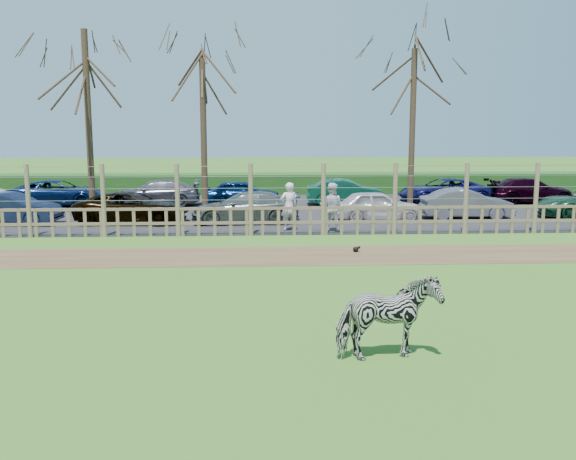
{
  "coord_description": "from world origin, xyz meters",
  "views": [
    {
      "loc": [
        0.17,
        -13.9,
        3.83
      ],
      "look_at": [
        1.0,
        2.5,
        1.1
      ],
      "focal_mm": 40.0,
      "sensor_mm": 36.0,
      "label": 1
    }
  ],
  "objects_px": {
    "car_12": "(443,191)",
    "visitor_b": "(331,207)",
    "crow": "(356,249)",
    "car_3": "(245,207)",
    "car_9": "(156,193)",
    "tree_mid": "(203,98)",
    "car_5": "(466,204)",
    "car_8": "(59,193)",
    "car_13": "(530,190)",
    "zebra": "(388,318)",
    "car_2": "(132,207)",
    "tree_left": "(86,78)",
    "car_1": "(11,209)",
    "car_10": "(242,193)",
    "car_11": "(345,192)",
    "visitor_a": "(289,206)",
    "car_4": "(377,206)",
    "tree_right": "(413,90)"
  },
  "relations": [
    {
      "from": "car_12",
      "to": "visitor_b",
      "type": "bearing_deg",
      "value": -46.22
    },
    {
      "from": "crow",
      "to": "car_3",
      "type": "distance_m",
      "value": 6.72
    },
    {
      "from": "car_3",
      "to": "car_9",
      "type": "bearing_deg",
      "value": -144.62
    },
    {
      "from": "tree_mid",
      "to": "car_5",
      "type": "height_order",
      "value": "tree_mid"
    },
    {
      "from": "car_8",
      "to": "car_13",
      "type": "xyz_separation_m",
      "value": [
        22.46,
        -0.02,
        0.0
      ]
    },
    {
      "from": "zebra",
      "to": "car_2",
      "type": "distance_m",
      "value": 16.36
    },
    {
      "from": "tree_left",
      "to": "car_1",
      "type": "relative_size",
      "value": 2.16
    },
    {
      "from": "car_10",
      "to": "car_9",
      "type": "bearing_deg",
      "value": 90.84
    },
    {
      "from": "car_11",
      "to": "car_12",
      "type": "height_order",
      "value": "same"
    },
    {
      "from": "car_8",
      "to": "car_9",
      "type": "bearing_deg",
      "value": -95.92
    },
    {
      "from": "visitor_a",
      "to": "car_1",
      "type": "xyz_separation_m",
      "value": [
        -10.48,
        1.92,
        -0.26
      ]
    },
    {
      "from": "car_10",
      "to": "car_13",
      "type": "xyz_separation_m",
      "value": [
        13.91,
        0.33,
        0.0
      ]
    },
    {
      "from": "car_3",
      "to": "car_4",
      "type": "xyz_separation_m",
      "value": [
        5.17,
        0.25,
        0.0
      ]
    },
    {
      "from": "tree_right",
      "to": "car_12",
      "type": "relative_size",
      "value": 1.7
    },
    {
      "from": "visitor_b",
      "to": "car_8",
      "type": "height_order",
      "value": "visitor_b"
    },
    {
      "from": "tree_mid",
      "to": "car_4",
      "type": "relative_size",
      "value": 1.94
    },
    {
      "from": "car_2",
      "to": "car_5",
      "type": "relative_size",
      "value": 1.19
    },
    {
      "from": "crow",
      "to": "car_3",
      "type": "height_order",
      "value": "car_3"
    },
    {
      "from": "tree_right",
      "to": "car_4",
      "type": "distance_m",
      "value": 5.9
    },
    {
      "from": "visitor_b",
      "to": "car_11",
      "type": "height_order",
      "value": "visitor_b"
    },
    {
      "from": "zebra",
      "to": "car_5",
      "type": "bearing_deg",
      "value": -34.52
    },
    {
      "from": "tree_mid",
      "to": "car_10",
      "type": "xyz_separation_m",
      "value": [
        1.53,
        2.54,
        -4.23
      ]
    },
    {
      "from": "visitor_b",
      "to": "car_9",
      "type": "xyz_separation_m",
      "value": [
        -7.34,
        7.49,
        -0.26
      ]
    },
    {
      "from": "tree_right",
      "to": "car_9",
      "type": "xyz_separation_m",
      "value": [
        -11.49,
        2.1,
        -4.6
      ]
    },
    {
      "from": "tree_left",
      "to": "car_13",
      "type": "height_order",
      "value": "tree_left"
    },
    {
      "from": "car_11",
      "to": "car_12",
      "type": "xyz_separation_m",
      "value": [
        4.74,
        0.18,
        0.0
      ]
    },
    {
      "from": "visitor_a",
      "to": "car_4",
      "type": "height_order",
      "value": "visitor_a"
    },
    {
      "from": "car_8",
      "to": "car_13",
      "type": "relative_size",
      "value": 1.04
    },
    {
      "from": "visitor_a",
      "to": "car_12",
      "type": "bearing_deg",
      "value": -150.86
    },
    {
      "from": "car_4",
      "to": "car_11",
      "type": "height_order",
      "value": "same"
    },
    {
      "from": "car_4",
      "to": "car_2",
      "type": "bearing_deg",
      "value": 86.97
    },
    {
      "from": "tree_left",
      "to": "car_8",
      "type": "height_order",
      "value": "tree_left"
    },
    {
      "from": "tree_mid",
      "to": "car_3",
      "type": "distance_m",
      "value": 5.38
    },
    {
      "from": "tree_mid",
      "to": "crow",
      "type": "height_order",
      "value": "tree_mid"
    },
    {
      "from": "visitor_a",
      "to": "car_8",
      "type": "height_order",
      "value": "visitor_a"
    },
    {
      "from": "zebra",
      "to": "crow",
      "type": "height_order",
      "value": "zebra"
    },
    {
      "from": "car_3",
      "to": "car_10",
      "type": "distance_m",
      "value": 5.36
    },
    {
      "from": "car_2",
      "to": "car_3",
      "type": "xyz_separation_m",
      "value": [
        4.36,
        -0.22,
        0.0
      ]
    },
    {
      "from": "car_1",
      "to": "car_5",
      "type": "distance_m",
      "value": 17.81
    },
    {
      "from": "car_3",
      "to": "car_8",
      "type": "height_order",
      "value": "same"
    },
    {
      "from": "crow",
      "to": "car_13",
      "type": "bearing_deg",
      "value": 48.13
    },
    {
      "from": "visitor_a",
      "to": "car_12",
      "type": "relative_size",
      "value": 0.4
    },
    {
      "from": "visitor_b",
      "to": "car_2",
      "type": "distance_m",
      "value": 7.8
    },
    {
      "from": "car_2",
      "to": "car_13",
      "type": "height_order",
      "value": "same"
    },
    {
      "from": "car_5",
      "to": "car_8",
      "type": "relative_size",
      "value": 0.84
    },
    {
      "from": "car_13",
      "to": "car_4",
      "type": "bearing_deg",
      "value": 121.43
    },
    {
      "from": "tree_right",
      "to": "car_10",
      "type": "relative_size",
      "value": 2.09
    },
    {
      "from": "visitor_a",
      "to": "car_10",
      "type": "xyz_separation_m",
      "value": [
        -1.83,
        7.2,
        -0.26
      ]
    },
    {
      "from": "car_5",
      "to": "car_9",
      "type": "bearing_deg",
      "value": 71.81
    },
    {
      "from": "car_11",
      "to": "car_4",
      "type": "bearing_deg",
      "value": -171.38
    }
  ]
}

